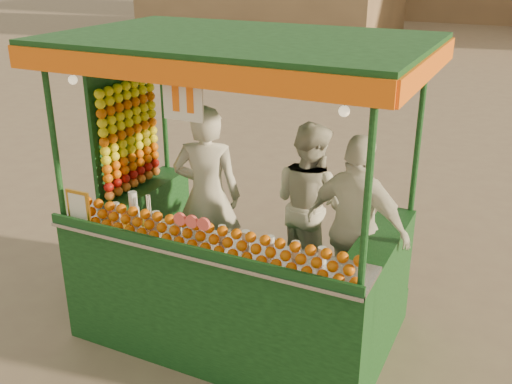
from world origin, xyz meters
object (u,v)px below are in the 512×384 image
at_px(vendor_middle, 309,203).
at_px(juice_cart, 228,248).
at_px(vendor_left, 207,196).
at_px(vendor_right, 357,229).

bearing_deg(vendor_middle, juice_cart, 81.73).
xyz_separation_m(vendor_left, vendor_right, (1.44, 0.03, -0.05)).
bearing_deg(juice_cart, vendor_middle, 58.39).
xyz_separation_m(vendor_middle, vendor_right, (0.58, -0.41, 0.03)).
bearing_deg(vendor_right, vendor_middle, -22.42).
bearing_deg(vendor_right, juice_cart, 31.16).
relative_size(vendor_left, vendor_middle, 1.10).
relative_size(juice_cart, vendor_right, 1.81).
xyz_separation_m(juice_cart, vendor_left, (-0.39, 0.33, 0.31)).
relative_size(vendor_middle, vendor_right, 0.96).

